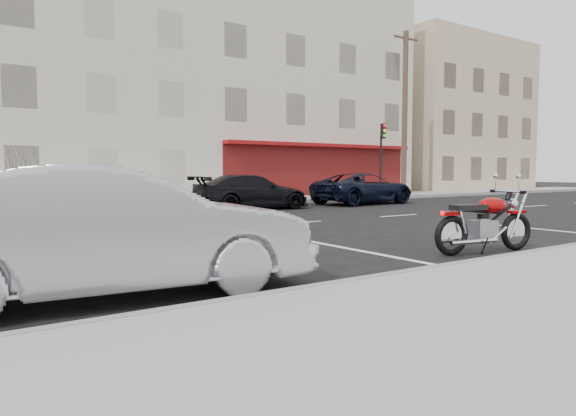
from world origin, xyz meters
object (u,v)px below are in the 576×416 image
object	(u,v)px
utility_pole	(405,112)
traffic_light	(382,150)
motorcycle	(517,223)
sedan_silver	(111,231)
suv_far	(364,189)
fire_hydrant	(358,188)
car_far	(252,192)

from	to	relation	value
utility_pole	traffic_light	world-z (taller)	utility_pole
motorcycle	sedan_silver	size ratio (longest dim) A/B	0.47
traffic_light	motorcycle	size ratio (longest dim) A/B	1.76
utility_pole	suv_far	size ratio (longest dim) A/B	1.87
traffic_light	suv_far	size ratio (longest dim) A/B	0.79
sedan_silver	suv_far	bearing A→B (deg)	-46.04
motorcycle	suv_far	bearing A→B (deg)	69.94
traffic_light	fire_hydrant	xyz separation A→B (m)	(-1.50, 0.17, -2.03)
utility_pole	fire_hydrant	xyz separation A→B (m)	(-3.50, -0.10, -4.21)
motorcycle	fire_hydrant	bearing A→B (deg)	67.67
utility_pole	traffic_light	xyz separation A→B (m)	(-2.00, -0.27, -2.18)
fire_hydrant	utility_pole	bearing A→B (deg)	1.64
traffic_light	car_far	world-z (taller)	traffic_light
utility_pole	traffic_light	size ratio (longest dim) A/B	2.37
utility_pole	motorcycle	distance (m)	20.26
traffic_light	fire_hydrant	distance (m)	2.53
fire_hydrant	car_far	size ratio (longest dim) A/B	0.16
fire_hydrant	car_far	world-z (taller)	car_far
sedan_silver	suv_far	distance (m)	17.33
utility_pole	suv_far	xyz separation A→B (m)	(-6.41, -3.62, -4.07)
traffic_light	motorcycle	distance (m)	18.46
sedan_silver	car_far	bearing A→B (deg)	-31.04
suv_far	traffic_light	bearing A→B (deg)	-56.83
traffic_light	fire_hydrant	world-z (taller)	traffic_light
sedan_silver	motorcycle	bearing A→B (deg)	-89.02
utility_pole	sedan_silver	xyz separation A→B (m)	(-20.12, -14.22, -3.99)
motorcycle	sedan_silver	distance (m)	7.06
traffic_light	sedan_silver	bearing A→B (deg)	-142.41
utility_pole	fire_hydrant	world-z (taller)	utility_pole
suv_far	car_far	world-z (taller)	suv_far
suv_far	fire_hydrant	bearing A→B (deg)	-43.65
suv_far	motorcycle	bearing A→B (deg)	145.16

